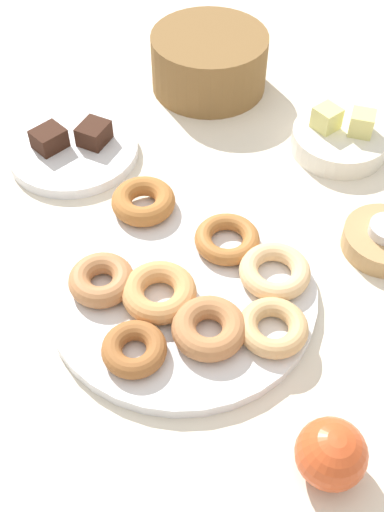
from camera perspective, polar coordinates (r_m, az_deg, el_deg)
The scene contains 19 objects.
ground_plane at distance 0.82m, azimuth -0.90°, elevation -3.63°, with size 2.40×2.40×0.00m, color beige.
donut_plate at distance 0.81m, azimuth -0.91°, elevation -3.25°, with size 0.35×0.35×0.02m, color silver.
donut_0 at distance 0.81m, azimuth 7.60°, elevation -1.41°, with size 0.09×0.09×0.02m, color #EABC84.
donut_1 at distance 0.89m, azimuth -4.48°, elevation 5.03°, with size 0.09×0.09×0.03m, color #AD6B33.
donut_2 at distance 0.80m, azimuth -8.30°, elevation -2.18°, with size 0.08×0.08×0.03m, color #B27547.
donut_3 at distance 0.76m, azimuth 7.44°, elevation -6.51°, with size 0.09×0.09×0.02m, color tan.
donut_4 at distance 0.78m, azimuth -3.04°, elevation -3.34°, with size 0.09×0.09×0.03m, color tan.
donut_5 at distance 0.75m, azimuth 1.57°, elevation -6.63°, with size 0.09×0.09×0.03m, color #B27547.
donut_6 at distance 0.74m, azimuth -5.32°, elevation -8.50°, with size 0.08×0.08×0.02m, color #995B2D.
donut_7 at distance 0.84m, azimuth 3.24°, elevation 1.56°, with size 0.09×0.09×0.02m, color #AD6B33.
cake_plate at distance 1.02m, azimuth -10.82°, elevation 9.46°, with size 0.21×0.21×0.02m, color silver.
brownie_near at distance 1.01m, azimuth -12.97°, elevation 10.44°, with size 0.04×0.05×0.03m, color #381E14.
brownie_far at distance 1.01m, azimuth -8.99°, elevation 11.05°, with size 0.04×0.05×0.03m, color #381E14.
candle_holder at distance 0.90m, azimuth 17.21°, elevation 1.39°, with size 0.12×0.12×0.03m, color tan.
basket at distance 1.14m, azimuth 1.58°, elevation 17.40°, with size 0.20×0.20×0.10m, color brown.
fruit_bowl at distance 1.04m, azimuth 13.34°, elevation 10.24°, with size 0.15×0.15×0.04m, color silver.
melon_chunk_left at distance 1.02m, azimuth 12.25°, elevation 12.25°, with size 0.04×0.04×0.04m, color #DBD67A.
melon_chunk_right at distance 1.02m, azimuth 15.31°, elevation 11.67°, with size 0.04×0.04×0.04m, color #DBD67A.
apple at distance 0.68m, azimuth 12.64°, elevation -17.29°, with size 0.08×0.08×0.08m, color #CC4C23.
Camera 1 is at (0.22, -0.44, 0.65)m, focal length 43.61 mm.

